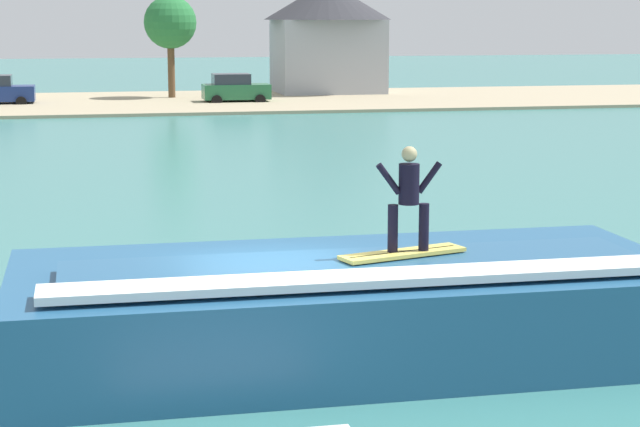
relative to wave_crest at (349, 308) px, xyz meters
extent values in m
plane|color=#3A7C77|center=(-1.23, 0.02, -0.78)|extent=(260.00, 260.00, 0.00)
cube|color=#245882|center=(0.00, 0.04, -0.04)|extent=(10.45, 4.53, 1.47)
cube|color=#245882|center=(0.00, -0.53, 0.78)|extent=(8.89, 2.04, 0.16)
cube|color=white|center=(0.00, -1.43, 0.82)|extent=(9.41, 0.82, 0.12)
cube|color=#EAD159|center=(0.78, -0.30, 0.91)|extent=(2.12, 1.04, 0.06)
cube|color=black|center=(0.78, -0.30, 0.93)|extent=(1.84, 0.58, 0.01)
cylinder|color=black|center=(0.62, -0.28, 1.31)|extent=(0.16, 0.16, 0.74)
cylinder|color=black|center=(1.12, -0.28, 1.31)|extent=(0.16, 0.16, 0.74)
cylinder|color=black|center=(0.87, -0.28, 1.99)|extent=(0.32, 0.32, 0.63)
sphere|color=tan|center=(0.87, -0.28, 2.45)|extent=(0.24, 0.24, 0.24)
cylinder|color=black|center=(0.54, -0.28, 2.08)|extent=(0.41, 0.10, 0.50)
cylinder|color=black|center=(1.19, -0.28, 2.08)|extent=(0.41, 0.10, 0.50)
cube|color=tan|center=(-1.23, 52.43, -0.69)|extent=(120.00, 17.85, 0.18)
cylinder|color=black|center=(-7.57, 53.35, -0.46)|extent=(0.64, 0.22, 0.64)
cylinder|color=black|center=(-7.57, 51.27, -0.46)|extent=(0.64, 0.22, 0.64)
cube|color=#23663D|center=(5.21, 51.03, -0.01)|extent=(4.07, 1.98, 0.90)
cube|color=#262D38|center=(4.91, 51.03, 0.76)|extent=(2.24, 1.78, 0.64)
cylinder|color=black|center=(6.53, 52.07, -0.46)|extent=(0.64, 0.22, 0.64)
cylinder|color=black|center=(6.53, 49.99, -0.46)|extent=(0.64, 0.22, 0.64)
cylinder|color=black|center=(3.89, 52.07, -0.46)|extent=(0.64, 0.22, 0.64)
cylinder|color=black|center=(3.89, 49.99, -0.46)|extent=(0.64, 0.22, 0.64)
cube|color=#9EA3AD|center=(12.49, 58.02, 1.76)|extent=(7.01, 6.09, 5.09)
cone|color=#2D2D33|center=(12.49, 58.02, 5.58)|extent=(8.70, 8.70, 2.55)
cylinder|color=brown|center=(1.61, 55.13, 1.19)|extent=(0.45, 0.45, 3.93)
sphere|color=#266F37|center=(1.61, 55.13, 4.16)|extent=(3.34, 3.34, 3.34)
camera|label=1|loc=(-3.97, -16.35, 4.52)|focal=61.98mm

